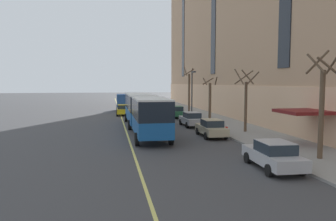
% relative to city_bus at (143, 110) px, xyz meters
% --- Properties ---
extents(ground_plane, '(260.00, 260.00, 0.00)m').
position_rel_city_bus_xyz_m(ground_plane, '(0.03, -4.48, -2.03)').
color(ground_plane, '#424244').
extents(sidewalk, '(5.56, 160.00, 0.15)m').
position_rel_city_bus_xyz_m(sidewalk, '(9.54, -1.48, -1.96)').
color(sidewalk, gray).
rests_on(sidewalk, ground).
extents(city_bus, '(2.96, 18.68, 3.49)m').
position_rel_city_bus_xyz_m(city_bus, '(0.00, 0.00, 0.00)').
color(city_bus, '#19569E').
rests_on(city_bus, ground).
extents(parked_car_champagne_0, '(2.07, 4.78, 1.56)m').
position_rel_city_bus_xyz_m(parked_car_champagne_0, '(5.52, 27.89, -1.25)').
color(parked_car_champagne_0, '#BCAD89').
rests_on(parked_car_champagne_0, ground).
extents(parked_car_silver_1, '(2.11, 4.62, 1.56)m').
position_rel_city_bus_xyz_m(parked_car_silver_1, '(5.55, -15.64, -1.25)').
color(parked_car_silver_1, '#B7B7BC').
rests_on(parked_car_silver_1, ground).
extents(parked_car_green_3, '(2.00, 4.75, 1.56)m').
position_rel_city_bus_xyz_m(parked_car_green_3, '(5.53, 11.23, -1.25)').
color(parked_car_green_3, '#23603D').
rests_on(parked_car_green_3, ground).
extents(parked_car_silver_4, '(2.03, 4.51, 1.56)m').
position_rel_city_bus_xyz_m(parked_car_silver_4, '(5.44, 2.19, -1.25)').
color(parked_car_silver_4, '#B7B7BC').
rests_on(parked_car_silver_4, ground).
extents(parked_car_black_5, '(2.11, 4.71, 1.56)m').
position_rel_city_bus_xyz_m(parked_car_black_5, '(5.60, 18.06, -1.25)').
color(parked_car_black_5, black).
rests_on(parked_car_black_5, ground).
extents(parked_car_champagne_6, '(1.97, 4.54, 1.56)m').
position_rel_city_bus_xyz_m(parked_car_champagne_6, '(5.45, -4.84, -1.25)').
color(parked_car_champagne_6, '#BCAD89').
rests_on(parked_car_champagne_6, ground).
extents(box_truck, '(2.45, 6.69, 2.83)m').
position_rel_city_bus_xyz_m(box_truck, '(-1.01, 22.37, -0.41)').
color(box_truck, '#285199').
rests_on(box_truck, ground).
extents(taxi_cab, '(2.00, 4.25, 1.56)m').
position_rel_city_bus_xyz_m(taxi_cab, '(-1.37, 15.60, -1.25)').
color(taxi_cab, yellow).
rests_on(taxi_cab, ground).
extents(street_tree_near_corner, '(1.66, 1.66, 6.66)m').
position_rel_city_bus_xyz_m(street_tree_near_corner, '(9.27, -14.37, 1.44)').
color(street_tree_near_corner, brown).
rests_on(street_tree_near_corner, sidewalk).
extents(street_tree_mid_block, '(1.98, 1.97, 5.85)m').
position_rel_city_bus_xyz_m(street_tree_mid_block, '(9.25, -3.24, 1.13)').
color(street_tree_mid_block, brown).
rests_on(street_tree_mid_block, sidewalk).
extents(street_tree_far_uptown, '(1.75, 1.75, 5.29)m').
position_rel_city_bus_xyz_m(street_tree_far_uptown, '(9.26, 7.85, 0.83)').
color(street_tree_far_uptown, brown).
rests_on(street_tree_far_uptown, sidewalk).
extents(street_tree_far_downtown, '(1.80, 1.80, 7.17)m').
position_rel_city_bus_xyz_m(street_tree_far_downtown, '(9.25, 18.96, 1.60)').
color(street_tree_far_downtown, brown).
rests_on(street_tree_far_downtown, sidewalk).
extents(street_lamp, '(0.36, 1.48, 6.08)m').
position_rel_city_bus_xyz_m(street_lamp, '(7.36, 9.37, 1.90)').
color(street_lamp, '#2D2D30').
rests_on(street_lamp, sidewalk).
extents(fire_hydrant, '(0.42, 0.24, 0.72)m').
position_rel_city_bus_xyz_m(fire_hydrant, '(7.26, -3.67, -1.54)').
color(fire_hydrant, red).
rests_on(fire_hydrant, sidewalk).
extents(lane_centerline, '(0.16, 140.00, 0.01)m').
position_rel_city_bus_xyz_m(lane_centerline, '(-1.70, -1.48, -2.03)').
color(lane_centerline, '#E0D66B').
rests_on(lane_centerline, ground).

